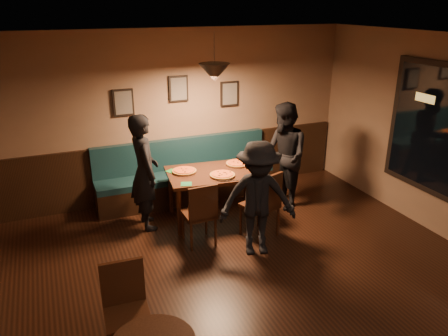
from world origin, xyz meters
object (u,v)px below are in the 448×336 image
Objects in this scene: booth_bench at (186,172)px; diner_right at (284,156)px; diner_left at (144,172)px; tabasco_bottle at (249,165)px; dining_table at (215,195)px; diner_front at (258,199)px; cafe_chair_far at (127,315)px; chair_near_right at (260,204)px; chair_near_left at (199,213)px; soda_glass at (261,169)px.

booth_bench is 1.65m from diner_right.
diner_left is 1.59m from tabasco_bottle.
dining_table is at bearing -98.61° from diner_left.
booth_bench is at bearing 115.60° from diner_front.
diner_front is (-1.03, -1.13, -0.08)m from diner_right.
cafe_chair_far is at bearing -135.98° from tabasco_bottle.
chair_near_right is at bearing -56.84° from dining_table.
chair_near_left is 0.54× the size of diner_left.
booth_bench is at bearing -113.75° from cafe_chair_far.
diner_right reaches higher than cafe_chair_far.
booth_bench is at bearing -114.87° from diner_right.
diner_left is 11.57× the size of soda_glass.
chair_near_left is 0.88m from chair_near_right.
booth_bench is 1.92× the size of diner_front.
soda_glass is (1.65, -0.47, -0.02)m from diner_left.
tabasco_bottle is (-0.65, -0.08, -0.03)m from diner_right.
diner_left reaches higher than cafe_chair_far.
tabasco_bottle is at bearing 26.27° from chair_near_left.
chair_near_right is 1.15m from diner_right.
diner_front reaches higher than soda_glass.
diner_left is 1.86× the size of cafe_chair_far.
diner_left is at bearing 124.56° from chair_near_left.
dining_table is 0.69m from tabasco_bottle.
tabasco_bottle is (1.57, -0.24, -0.04)m from diner_left.
chair_near_left is 0.94× the size of chair_near_right.
chair_near_right is 6.63× the size of soda_glass.
dining_table is 1.44× the size of chair_near_right.
dining_table is 0.85m from chair_near_right.
diner_left reaches higher than dining_table.
diner_front is at bearing -140.28° from chair_near_right.
diner_front is at bearing -36.27° from diner_right.
soda_glass is 0.16× the size of cafe_chair_far.
chair_near_left is at bearing -164.82° from soda_glass.
dining_table is 1.54× the size of cafe_chair_far.
chair_near_left is at bearing -152.49° from tabasco_bottle.
chair_near_left reaches higher than tabasco_bottle.
diner_front is (0.14, -1.15, 0.40)m from dining_table.
chair_near_right is at bearing -140.94° from cafe_chair_far.
chair_near_left is 0.59× the size of diner_front.
tabasco_bottle is at bearing -3.61° from dining_table.
chair_near_right is 0.60m from soda_glass.
soda_glass is at bearing -137.03° from cafe_chair_far.
diner_left is at bearing 148.12° from diner_front.
cafe_chair_far is (-2.40, -2.01, -0.38)m from soda_glass.
soda_glass is at bearing -55.21° from diner_right.
tabasco_bottle is at bearing -76.87° from diner_right.
dining_table is 0.83× the size of diner_right.
chair_near_right is 0.75m from tabasco_bottle.
diner_left is at bearing -141.20° from booth_bench.
booth_bench is 2.10× the size of dining_table.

